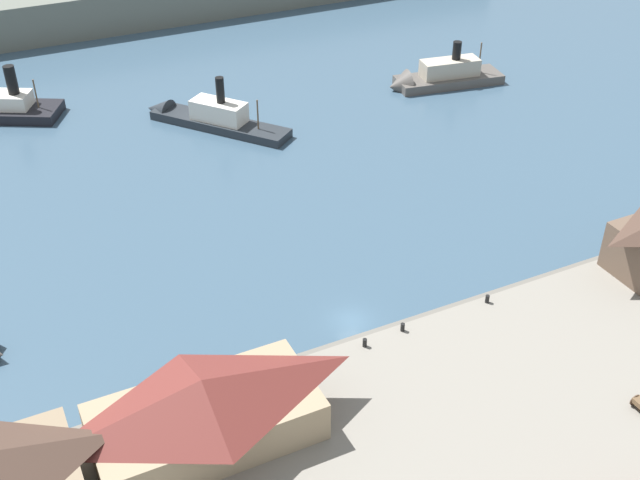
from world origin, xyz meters
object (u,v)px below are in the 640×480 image
object	(u,v)px
mooring_post_center_east	(403,327)
ferry_shed_customs_shed	(205,409)
ferry_outer_harbor	(437,78)
ferry_mid_harbor	(205,116)
mooring_post_east	(365,343)
mooring_post_west	(487,299)

from	to	relation	value
mooring_post_center_east	ferry_shed_customs_shed	bearing A→B (deg)	-167.71
ferry_outer_harbor	ferry_shed_customs_shed	bearing A→B (deg)	-136.27
ferry_outer_harbor	ferry_mid_harbor	bearing A→B (deg)	176.25
mooring_post_east	ferry_outer_harbor	distance (m)	70.22
ferry_mid_harbor	mooring_post_center_east	bearing A→B (deg)	-88.53
mooring_post_east	ferry_mid_harbor	size ratio (longest dim) A/B	0.04
mooring_post_west	ferry_mid_harbor	xyz separation A→B (m)	(-12.02, 57.01, -0.19)
mooring_post_east	ferry_mid_harbor	xyz separation A→B (m)	(3.17, 57.46, -0.19)
mooring_post_east	ferry_mid_harbor	distance (m)	57.54
mooring_post_center_east	ferry_outer_harbor	xyz separation A→B (m)	(39.31, 54.38, -0.17)
ferry_shed_customs_shed	ferry_outer_harbor	bearing A→B (deg)	43.73
ferry_shed_customs_shed	mooring_post_east	world-z (taller)	ferry_shed_customs_shed
mooring_post_west	mooring_post_center_east	xyz separation A→B (m)	(-10.56, -0.05, 0.00)
mooring_post_center_east	ferry_outer_harbor	distance (m)	67.10
mooring_post_west	ferry_outer_harbor	size ratio (longest dim) A/B	0.04
mooring_post_east	mooring_post_west	bearing A→B (deg)	1.70
ferry_shed_customs_shed	mooring_post_east	size ratio (longest dim) A/B	21.87
ferry_outer_harbor	mooring_post_west	bearing A→B (deg)	-117.88
ferry_mid_harbor	ferry_outer_harbor	distance (m)	40.85
mooring_post_west	ferry_outer_harbor	xyz separation A→B (m)	(28.74, 54.33, -0.17)
ferry_mid_harbor	ferry_outer_harbor	world-z (taller)	ferry_mid_harbor
mooring_post_center_east	ferry_mid_harbor	size ratio (longest dim) A/B	0.04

